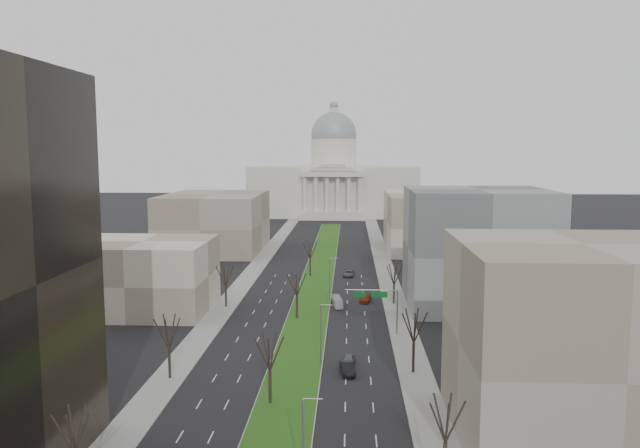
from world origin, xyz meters
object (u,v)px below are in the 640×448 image
(box_van, at_px, (337,301))
(car_grey_far, at_px, (349,273))
(car_black, at_px, (347,368))
(car_red, at_px, (366,298))
(car_grey_near, at_px, (349,360))

(box_van, bearing_deg, car_grey_far, 78.39)
(car_black, relative_size, car_red, 0.98)
(car_grey_near, bearing_deg, car_red, 92.28)
(car_black, xyz_separation_m, car_red, (3.65, 42.80, -0.08))
(box_van, bearing_deg, car_grey_near, -93.26)
(car_grey_far, bearing_deg, car_grey_near, -83.80)
(car_black, bearing_deg, car_grey_far, 82.41)
(car_grey_near, bearing_deg, car_grey_far, 97.43)
(car_grey_near, height_order, car_red, car_red)
(car_grey_far, distance_m, box_van, 30.52)
(car_black, distance_m, car_red, 42.96)
(car_black, xyz_separation_m, box_van, (-2.22, 38.78, 0.18))
(car_black, height_order, car_grey_far, car_black)
(car_grey_near, height_order, box_van, box_van)
(car_black, relative_size, car_grey_far, 0.93)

